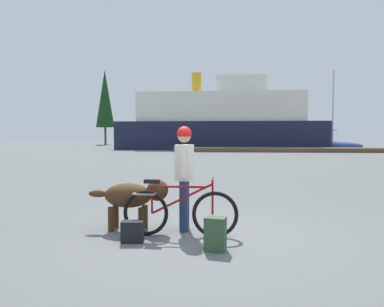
{
  "coord_description": "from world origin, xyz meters",
  "views": [
    {
      "loc": [
        0.36,
        -5.64,
        1.57
      ],
      "look_at": [
        -0.35,
        1.86,
        1.19
      ],
      "focal_mm": 34.08,
      "sensor_mm": 36.0,
      "label": 1
    }
  ],
  "objects": [
    {
      "name": "pine_tree_center",
      "position": [
        4.31,
        54.03,
        6.5
      ],
      "size": [
        4.29,
        4.29,
        9.56
      ],
      "color": "#4C331E",
      "rests_on": "ground_plane"
    },
    {
      "name": "person_cyclist",
      "position": [
        -0.33,
        0.29,
        1.04
      ],
      "size": [
        0.32,
        0.53,
        1.72
      ],
      "color": "navy",
      "rests_on": "ground_plane"
    },
    {
      "name": "pine_tree_far_left",
      "position": [
        -19.76,
        53.61,
        7.62
      ],
      "size": [
        3.02,
        3.02,
        12.39
      ],
      "color": "#4C331E",
      "rests_on": "ground_plane"
    },
    {
      "name": "ferry_boat",
      "position": [
        -0.22,
        36.05,
        3.04
      ],
      "size": [
        22.61,
        7.37,
        8.65
      ],
      "color": "#191E38",
      "rests_on": "ground_plane"
    },
    {
      "name": "sailboat_moored",
      "position": [
        11.43,
        33.67,
        0.52
      ],
      "size": [
        6.27,
        1.75,
        8.39
      ],
      "color": "navy",
      "rests_on": "ground_plane"
    },
    {
      "name": "handbag_pannier",
      "position": [
        -1.01,
        -0.46,
        0.16
      ],
      "size": [
        0.34,
        0.21,
        0.31
      ],
      "primitive_type": "cube",
      "rotation": [
        0.0,
        0.0,
        0.1
      ],
      "color": "black",
      "rests_on": "ground_plane"
    },
    {
      "name": "dock_pier",
      "position": [
        5.35,
        29.36,
        0.2
      ],
      "size": [
        19.81,
        2.92,
        0.4
      ],
      "primitive_type": "cube",
      "color": "brown",
      "rests_on": "ground_plane"
    },
    {
      "name": "bicycle",
      "position": [
        -0.36,
        -0.1,
        0.39
      ],
      "size": [
        1.8,
        0.44,
        0.91
      ],
      "color": "black",
      "rests_on": "ground_plane"
    },
    {
      "name": "backpack",
      "position": [
        0.22,
        -0.75,
        0.23
      ],
      "size": [
        0.31,
        0.25,
        0.46
      ],
      "primitive_type": "cube",
      "rotation": [
        0.0,
        0.0,
        -0.19
      ],
      "color": "#334C33",
      "rests_on": "ground_plane"
    },
    {
      "name": "dog",
      "position": [
        -1.17,
        0.23,
        0.57
      ],
      "size": [
        1.35,
        0.47,
        0.85
      ],
      "color": "#472D19",
      "rests_on": "ground_plane"
    },
    {
      "name": "pine_tree_far_right",
      "position": [
        8.79,
        55.51,
        5.76
      ],
      "size": [
        3.81,
        3.81,
        9.08
      ],
      "color": "#4C331E",
      "rests_on": "ground_plane"
    },
    {
      "name": "ground_plane",
      "position": [
        0.0,
        0.0,
        0.0
      ],
      "size": [
        160.0,
        160.0,
        0.0
      ],
      "primitive_type": "plane",
      "color": "#595B5B"
    }
  ]
}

